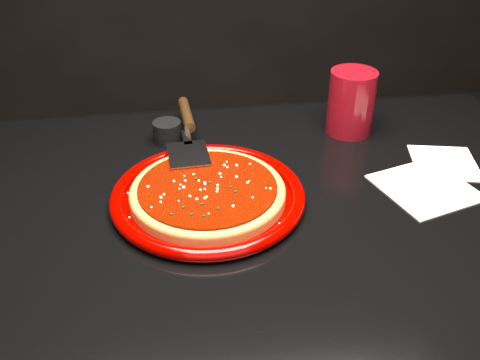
% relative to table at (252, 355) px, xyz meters
% --- Properties ---
extents(table, '(1.20, 0.80, 0.75)m').
position_rel_table_xyz_m(table, '(0.00, 0.00, 0.00)').
color(table, black).
rests_on(table, floor).
extents(plate, '(0.42, 0.42, 0.02)m').
position_rel_table_xyz_m(plate, '(-0.08, 0.03, 0.39)').
color(plate, '#6F0100').
rests_on(plate, table).
extents(pizza_crust, '(0.33, 0.33, 0.01)m').
position_rel_table_xyz_m(pizza_crust, '(-0.08, 0.03, 0.39)').
color(pizza_crust, '#915C2C').
rests_on(pizza_crust, plate).
extents(pizza_crust_rim, '(0.33, 0.33, 0.02)m').
position_rel_table_xyz_m(pizza_crust_rim, '(-0.08, 0.03, 0.40)').
color(pizza_crust_rim, '#915C2C').
rests_on(pizza_crust_rim, plate).
extents(pizza_sauce, '(0.30, 0.30, 0.01)m').
position_rel_table_xyz_m(pizza_sauce, '(-0.08, 0.03, 0.40)').
color(pizza_sauce, '#6F1000').
rests_on(pizza_sauce, plate).
extents(parmesan_dusting, '(0.23, 0.23, 0.01)m').
position_rel_table_xyz_m(parmesan_dusting, '(-0.08, 0.03, 0.41)').
color(parmesan_dusting, beige).
rests_on(parmesan_dusting, plate).
extents(basil_flecks, '(0.21, 0.21, 0.00)m').
position_rel_table_xyz_m(basil_flecks, '(-0.08, 0.03, 0.41)').
color(basil_flecks, black).
rests_on(basil_flecks, plate).
extents(pizza_server, '(0.11, 0.32, 0.02)m').
position_rel_table_xyz_m(pizza_server, '(-0.10, 0.22, 0.42)').
color(pizza_server, silver).
rests_on(pizza_server, plate).
extents(cup, '(0.10, 0.10, 0.13)m').
position_rel_table_xyz_m(cup, '(0.24, 0.25, 0.44)').
color(cup, maroon).
rests_on(cup, table).
extents(napkin_a, '(0.19, 0.19, 0.00)m').
position_rel_table_xyz_m(napkin_a, '(0.32, 0.02, 0.38)').
color(napkin_a, silver).
rests_on(napkin_a, table).
extents(napkin_b, '(0.14, 0.15, 0.00)m').
position_rel_table_xyz_m(napkin_b, '(0.39, 0.10, 0.38)').
color(napkin_b, silver).
rests_on(napkin_b, table).
extents(ramekin, '(0.07, 0.07, 0.04)m').
position_rel_table_xyz_m(ramekin, '(-0.14, 0.26, 0.40)').
color(ramekin, black).
rests_on(ramekin, table).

